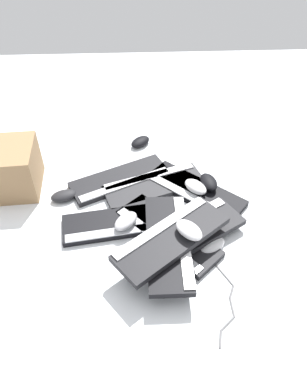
# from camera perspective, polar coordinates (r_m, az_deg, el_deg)

# --- Properties ---
(ground_plane) EXTENTS (3.20, 3.20, 0.00)m
(ground_plane) POSITION_cam_1_polar(r_m,az_deg,el_deg) (1.55, -2.13, -2.98)
(ground_plane) COLOR silver
(keyboard_0) EXTENTS (0.43, 0.40, 0.03)m
(keyboard_0) POSITION_cam_1_polar(r_m,az_deg,el_deg) (1.63, 6.27, 0.16)
(keyboard_0) COLOR black
(keyboard_0) RESTS_ON ground
(keyboard_1) EXTENTS (0.46, 0.29, 0.03)m
(keyboard_1) POSITION_cam_1_polar(r_m,az_deg,el_deg) (1.64, 0.12, 0.95)
(keyboard_1) COLOR #232326
(keyboard_1) RESTS_ON ground
(keyboard_2) EXTENTS (0.46, 0.32, 0.03)m
(keyboard_2) POSITION_cam_1_polar(r_m,az_deg,el_deg) (1.68, -5.07, 1.93)
(keyboard_2) COLOR black
(keyboard_2) RESTS_ON ground
(keyboard_3) EXTENTS (0.46, 0.21, 0.03)m
(keyboard_3) POSITION_cam_1_polar(r_m,az_deg,el_deg) (1.49, -5.31, -4.80)
(keyboard_3) COLOR black
(keyboard_3) RESTS_ON ground
(keyboard_4) EXTENTS (0.41, 0.43, 0.03)m
(keyboard_4) POSITION_cam_1_polar(r_m,az_deg,el_deg) (1.45, 2.07, -6.32)
(keyboard_4) COLOR black
(keyboard_4) RESTS_ON ground
(keyboard_5) EXTENTS (0.45, 0.36, 0.03)m
(keyboard_5) POSITION_cam_1_polar(r_m,az_deg,el_deg) (1.42, 5.40, -6.28)
(keyboard_5) COLOR black
(keyboard_5) RESTS_ON keyboard_4
(keyboard_6) EXTENTS (0.15, 0.44, 0.03)m
(keyboard_6) POSITION_cam_1_polar(r_m,az_deg,el_deg) (1.35, 2.32, -7.55)
(keyboard_6) COLOR black
(keyboard_6) RESTS_ON keyboard_5
(keyboard_7) EXTENTS (0.44, 0.39, 0.03)m
(keyboard_7) POSITION_cam_1_polar(r_m,az_deg,el_deg) (1.32, 2.74, -6.99)
(keyboard_7) COLOR black
(keyboard_7) RESTS_ON keyboard_6
(mouse_0) EXTENTS (0.12, 0.13, 0.04)m
(mouse_0) POSITION_cam_1_polar(r_m,az_deg,el_deg) (1.45, -4.22, -4.44)
(mouse_0) COLOR #B7B7BC
(mouse_0) RESTS_ON keyboard_3
(mouse_1) EXTENTS (0.09, 0.12, 0.04)m
(mouse_1) POSITION_cam_1_polar(r_m,az_deg,el_deg) (1.62, 8.41, 1.53)
(mouse_1) COLOR black
(mouse_1) RESTS_ON keyboard_0
(mouse_2) EXTENTS (0.13, 0.12, 0.04)m
(mouse_2) POSITION_cam_1_polar(r_m,az_deg,el_deg) (1.42, 8.91, -8.01)
(mouse_2) COLOR silver
(mouse_2) RESTS_ON ground
(mouse_3) EXTENTS (0.12, 0.12, 0.04)m
(mouse_3) POSITION_cam_1_polar(r_m,az_deg,el_deg) (1.89, -2.03, 7.65)
(mouse_3) COLOR black
(mouse_3) RESTS_ON ground
(mouse_4) EXTENTS (0.12, 0.13, 0.04)m
(mouse_4) POSITION_cam_1_polar(r_m,az_deg,el_deg) (1.30, 5.43, -5.78)
(mouse_4) COLOR silver
(mouse_4) RESTS_ON keyboard_7
(mouse_5) EXTENTS (0.12, 0.13, 0.04)m
(mouse_5) POSITION_cam_1_polar(r_m,az_deg,el_deg) (1.59, 6.43, 0.80)
(mouse_5) COLOR silver
(mouse_5) RESTS_ON keyboard_0
(mouse_6) EXTENTS (0.12, 0.10, 0.04)m
(mouse_6) POSITION_cam_1_polar(r_m,az_deg,el_deg) (1.63, -13.50, -0.57)
(mouse_6) COLOR black
(mouse_6) RESTS_ON ground
(cable_0) EXTENTS (0.09, 0.40, 0.01)m
(cable_0) POSITION_cam_1_polar(r_m,az_deg,el_deg) (1.33, 10.56, -14.72)
(cable_0) COLOR #59595B
(cable_0) RESTS_ON ground
(cardboard_box) EXTENTS (0.21, 0.25, 0.21)m
(cardboard_box) POSITION_cam_1_polar(r_m,az_deg,el_deg) (1.70, -20.49, 3.42)
(cardboard_box) COLOR olive
(cardboard_box) RESTS_ON ground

